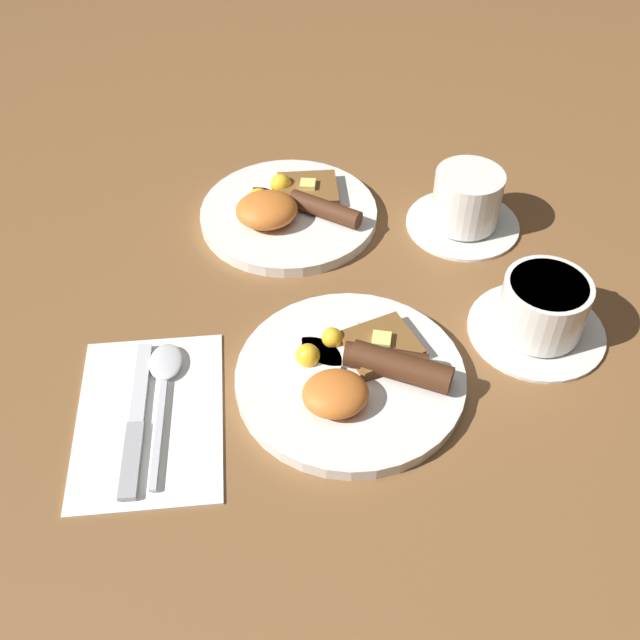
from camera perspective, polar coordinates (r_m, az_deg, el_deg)
name	(u,v)px	position (r m, az deg, el deg)	size (l,w,h in m)	color
ground_plane	(350,382)	(0.80, 2.30, -4.76)	(3.00, 3.00, 0.00)	brown
breakfast_plate_near	(354,374)	(0.79, 2.58, -4.13)	(0.24, 0.24, 0.05)	silver
breakfast_plate_far	(287,210)	(0.99, -2.56, 8.36)	(0.23, 0.23, 0.05)	silver
teacup_near	(542,311)	(0.86, 16.57, 0.68)	(0.15, 0.15, 0.07)	silver
teacup_far	(466,203)	(0.98, 11.03, 8.73)	(0.15, 0.15, 0.08)	silver
napkin	(150,416)	(0.78, -12.86, -7.18)	(0.15, 0.21, 0.01)	white
knife	(136,425)	(0.77, -13.87, -7.74)	(0.04, 0.19, 0.01)	silver
spoon	(164,375)	(0.81, -11.77, -4.13)	(0.04, 0.18, 0.01)	silver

